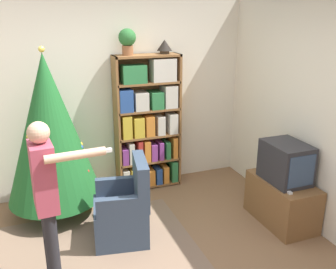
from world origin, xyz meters
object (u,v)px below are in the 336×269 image
(bookshelf, at_px, (148,123))
(television, at_px, (286,162))
(christmas_tree, at_px, (50,129))
(table_lamp, at_px, (164,46))
(armchair, at_px, (124,212))
(standing_person, at_px, (47,194))
(potted_plant, at_px, (127,40))

(bookshelf, relative_size, television, 3.41)
(christmas_tree, height_order, table_lamp, table_lamp)
(armchair, distance_m, standing_person, 1.10)
(bookshelf, relative_size, table_lamp, 9.25)
(bookshelf, height_order, potted_plant, potted_plant)
(christmas_tree, xyz_separation_m, table_lamp, (1.54, 0.34, 0.87))
(bookshelf, height_order, standing_person, bookshelf)
(table_lamp, bearing_deg, armchair, -127.50)
(christmas_tree, bearing_deg, potted_plant, 18.20)
(potted_plant, bearing_deg, television, -46.32)
(television, distance_m, table_lamp, 2.11)
(armchair, bearing_deg, television, 89.92)
(television, relative_size, armchair, 0.59)
(potted_plant, bearing_deg, christmas_tree, -161.80)
(bookshelf, bearing_deg, christmas_tree, -165.55)
(bookshelf, bearing_deg, standing_person, -130.72)
(bookshelf, xyz_separation_m, armchair, (-0.65, -1.15, -0.61))
(christmas_tree, relative_size, table_lamp, 10.13)
(standing_person, bearing_deg, armchair, 118.67)
(television, relative_size, standing_person, 0.35)
(christmas_tree, distance_m, table_lamp, 1.80)
(bookshelf, distance_m, christmas_tree, 1.34)
(potted_plant, bearing_deg, table_lamp, -0.00)
(christmas_tree, bearing_deg, bookshelf, 14.45)
(armchair, relative_size, table_lamp, 4.60)
(television, distance_m, standing_person, 2.60)
(standing_person, distance_m, potted_plant, 2.32)
(bookshelf, xyz_separation_m, table_lamp, (0.25, 0.01, 1.02))
(television, xyz_separation_m, table_lamp, (-0.92, 1.48, 1.19))
(christmas_tree, height_order, armchair, christmas_tree)
(television, height_order, christmas_tree, christmas_tree)
(standing_person, bearing_deg, television, 89.95)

